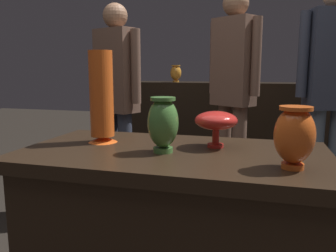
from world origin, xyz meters
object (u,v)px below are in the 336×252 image
Objects in this scene: visitor_near_right at (331,85)px; vase_left_accent at (216,121)px; vase_centerpiece at (163,123)px; shelf_vase_center at (228,73)px; vase_right_accent at (294,135)px; vase_tall_behind at (102,99)px; visitor_near_left at (117,93)px; visitor_center_back at (233,84)px; shelf_vase_left at (176,73)px.

vase_left_accent is at bearing 47.06° from visitor_near_right.
vase_centerpiece is 2.23m from shelf_vase_center.
visitor_near_right is at bearing 76.07° from vase_right_accent.
vase_right_accent is (0.77, -0.21, -0.08)m from vase_tall_behind.
visitor_near_right is at bearing -153.45° from visitor_near_left.
vase_tall_behind is 0.80m from vase_right_accent.
vase_right_accent reaches higher than vase_left_accent.
visitor_near_left is at bearing 132.40° from vase_right_accent.
shelf_vase_center is 0.09× the size of visitor_center_back.
vase_right_accent is at bearing 135.18° from visitor_center_back.
vase_centerpiece is 2.22m from shelf_vase_left.
vase_centerpiece is 1.54m from visitor_near_right.
shelf_vase_center is 0.10× the size of visitor_near_left.
vase_tall_behind is at bearing -99.02° from shelf_vase_center.
vase_tall_behind is 1.64m from visitor_near_right.
vase_right_accent is 1.59m from visitor_center_back.
vase_tall_behind is 1.42m from visitor_center_back.
vase_centerpiece reaches higher than vase_left_accent.
visitor_center_back reaches higher than shelf_vase_center.
vase_left_accent is 0.10× the size of visitor_near_right.
visitor_near_right is (0.78, -0.92, -0.07)m from shelf_vase_center.
shelf_vase_left is at bearing -14.51° from visitor_center_back.
vase_tall_behind is at bearing 164.85° from vase_right_accent.
vase_right_accent is 2.46m from shelf_vase_left.
vase_centerpiece is at bearing 43.48° from visitor_near_right.
shelf_vase_left is at bearing 95.11° from vase_tall_behind.
visitor_near_left is (-0.71, 1.19, 0.03)m from vase_centerpiece.
visitor_near_right is at bearing -49.50° from shelf_vase_center.
vase_tall_behind reaches higher than vase_left_accent.
vase_tall_behind is 0.23× the size of visitor_center_back.
vase_left_accent is 0.11× the size of visitor_near_left.
vase_left_accent is 2.14m from shelf_vase_left.
visitor_center_back is at bearing 84.28° from vase_centerpiece.
vase_right_accent is at bearing -12.22° from vase_centerpiece.
shelf_vase_center is at bearing 6.97° from shelf_vase_left.
shelf_vase_center reaches higher than vase_right_accent.
shelf_vase_center is (0.03, 2.23, 0.17)m from vase_centerpiece.
visitor_near_right is (0.35, 1.41, 0.11)m from vase_right_accent.
vase_centerpiece is 0.23m from vase_left_accent.
vase_centerpiece is 0.12× the size of visitor_near_right.
shelf_vase_center is 0.79m from visitor_center_back.
vase_tall_behind is 0.25× the size of visitor_near_left.
visitor_near_left is at bearing 110.60° from vase_tall_behind.
shelf_vase_left is 0.11× the size of visitor_near_left.
vase_right_accent is 2.37m from shelf_vase_center.
vase_right_accent is 1.30× the size of shelf_vase_center.
vase_centerpiece is 1.06× the size of vase_right_accent.
visitor_center_back is at bearing -140.82° from visitor_near_left.
shelf_vase_left is at bearing 108.45° from vase_left_accent.
visitor_center_back is at bearing -26.84° from visitor_near_right.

